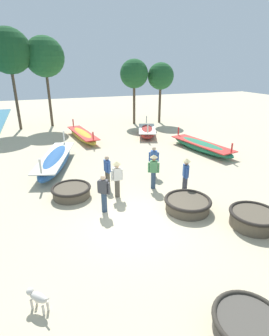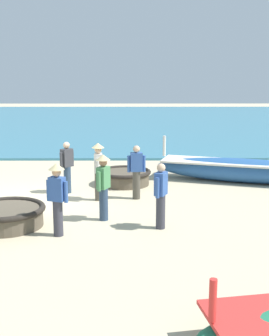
{
  "view_description": "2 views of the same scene",
  "coord_description": "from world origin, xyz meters",
  "views": [
    {
      "loc": [
        -2.89,
        -7.85,
        5.43
      ],
      "look_at": [
        1.19,
        3.19,
        0.78
      ],
      "focal_mm": 28.0,
      "sensor_mm": 36.0,
      "label": 1
    },
    {
      "loc": [
        12.99,
        3.04,
        3.67
      ],
      "look_at": [
        0.69,
        3.09,
        1.1
      ],
      "focal_mm": 50.0,
      "sensor_mm": 36.0,
      "label": 2
    }
  ],
  "objects": [
    {
      "name": "long_boat_white_hull",
      "position": [
        -2.26,
        6.73,
        0.41
      ],
      "size": [
        2.89,
        5.97,
        1.45
      ],
      "color": "#285693",
      "rests_on": "ground"
    },
    {
      "name": "coracle_far_left",
      "position": [
        -1.92,
        2.78,
        0.26
      ],
      "size": [
        1.73,
        1.73,
        0.48
      ],
      "color": "brown",
      "rests_on": "ground"
    },
    {
      "name": "ground_plane",
      "position": [
        0.0,
        0.0,
        0.0
      ],
      "size": [
        80.0,
        80.0,
        0.0
      ],
      "primitive_type": "plane",
      "color": "#C6B793"
    },
    {
      "name": "fisherman_standing_right",
      "position": [
        -0.87,
        1.06,
        0.84
      ],
      "size": [
        0.42,
        0.39,
        1.57
      ],
      "color": "#2D425B",
      "rests_on": "ground"
    },
    {
      "name": "coracle_beside_post",
      "position": [
        2.27,
        0.02,
        0.28
      ],
      "size": [
        1.87,
        1.87,
        0.5
      ],
      "color": "brown",
      "rests_on": "ground"
    },
    {
      "name": "fisherman_crouching",
      "position": [
        1.8,
        2.32,
        0.96
      ],
      "size": [
        0.49,
        0.36,
        1.67
      ],
      "color": "#2D425B",
      "rests_on": "ground"
    },
    {
      "name": "fisherman_hauling",
      "position": [
        -0.17,
        3.15,
        0.84
      ],
      "size": [
        0.25,
        0.53,
        1.57
      ],
      "color": "#4C473D",
      "rests_on": "ground"
    },
    {
      "name": "fisherman_by_coracle",
      "position": [
        2.92,
        1.36,
        0.96
      ],
      "size": [
        0.36,
        0.5,
        1.67
      ],
      "color": "#383842",
      "rests_on": "ground"
    },
    {
      "name": "sea",
      "position": [
        -20.06,
        4.0,
        0.05
      ],
      "size": [
        28.0,
        52.0,
        0.1
      ],
      "primitive_type": "cube",
      "color": "teal",
      "rests_on": "ground"
    },
    {
      "name": "fisherman_with_hat",
      "position": [
        -0.03,
        2.07,
        0.96
      ],
      "size": [
        0.53,
        0.36,
        1.67
      ],
      "color": "#4C473D",
      "rests_on": "ground"
    },
    {
      "name": "fisherman_standing_left",
      "position": [
        2.44,
        3.7,
        0.84
      ],
      "size": [
        0.49,
        0.34,
        1.57
      ],
      "color": "#383842",
      "rests_on": "ground"
    }
  ]
}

